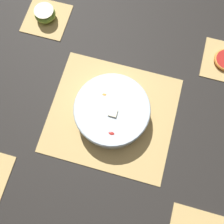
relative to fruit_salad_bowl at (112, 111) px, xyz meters
The scene contains 5 objects.
ground_plane 0.04m from the fruit_salad_bowl, 33.60° to the right, with size 6.00×6.00×0.00m, color black.
bamboo_mat_center 0.04m from the fruit_salad_bowl, 33.60° to the right, with size 0.40×0.36×0.01m.
coaster_mat_near_right 0.44m from the fruit_salad_bowl, 41.45° to the right, with size 0.16×0.16×0.01m.
fruit_salad_bowl is the anchor object (origin of this frame).
apple_half 0.44m from the fruit_salad_bowl, 41.45° to the right, with size 0.08×0.08×0.04m.
Camera 1 is at (-0.06, 0.23, 0.83)m, focal length 42.00 mm.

